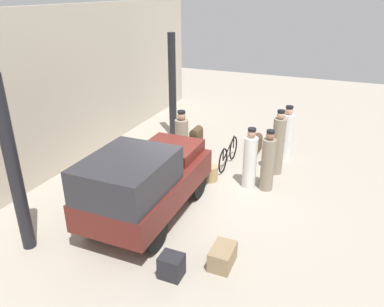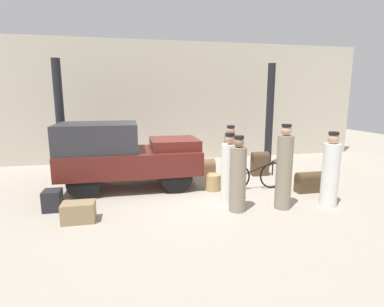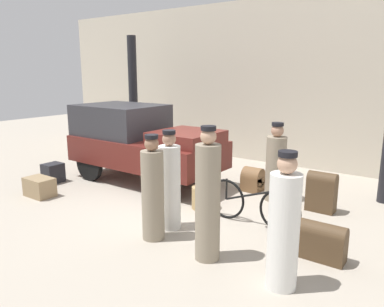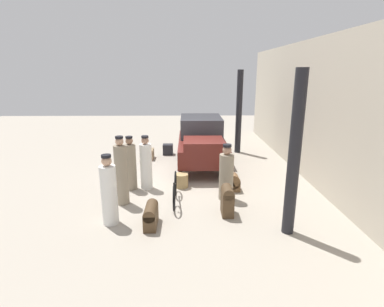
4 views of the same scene
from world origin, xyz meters
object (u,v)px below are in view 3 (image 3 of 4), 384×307
object	(u,v)px
porter_with_bicycle	(153,192)
suitcase_black_upright	(253,180)
conductor_in_dark_uniform	(208,199)
suitcase_tan_flat	(322,190)
wicker_basket	(203,198)
bicycle	(252,204)
porter_standing_middle	(284,227)
trunk_wicker_pale	(319,240)
porter_lifting_near_truck	(170,184)
trunk_large_brown	(53,173)
trunk_umber_medium	(40,187)
porter_carrying_trunk	(276,166)
truck	(140,140)

from	to	relation	value
porter_with_bicycle	suitcase_black_upright	size ratio (longest dim) A/B	3.17
conductor_in_dark_uniform	suitcase_tan_flat	distance (m)	2.89
wicker_basket	bicycle	bearing A→B (deg)	-8.16
porter_standing_middle	suitcase_black_upright	xyz separation A→B (m)	(-2.00, 3.19, -0.53)
trunk_wicker_pale	suitcase_tan_flat	size ratio (longest dim) A/B	0.96
suitcase_black_upright	conductor_in_dark_uniform	bearing A→B (deg)	-74.22
wicker_basket	porter_standing_middle	size ratio (longest dim) A/B	0.25
porter_standing_middle	porter_lifting_near_truck	world-z (taller)	porter_standing_middle
wicker_basket	suitcase_black_upright	xyz separation A→B (m)	(0.27, 1.55, 0.03)
porter_standing_middle	suitcase_tan_flat	xyz separation A→B (m)	(-0.40, 2.82, -0.37)
porter_with_bicycle	suitcase_black_upright	bearing A→B (deg)	87.01
porter_standing_middle	trunk_large_brown	distance (m)	6.20
bicycle	trunk_umber_medium	size ratio (longest dim) A/B	2.74
wicker_basket	porter_lifting_near_truck	distance (m)	1.20
porter_carrying_trunk	porter_lifting_near_truck	size ratio (longest dim) A/B	0.96
truck	trunk_umber_medium	bearing A→B (deg)	-111.91
bicycle	porter_standing_middle	bearing A→B (deg)	-51.94
suitcase_tan_flat	trunk_umber_medium	world-z (taller)	suitcase_tan_flat
trunk_wicker_pale	suitcase_tan_flat	xyz separation A→B (m)	(-0.55, 1.85, 0.12)
bicycle	porter_with_bicycle	size ratio (longest dim) A/B	1.04
trunk_wicker_pale	suitcase_black_upright	size ratio (longest dim) A/B	1.39
wicker_basket	trunk_wicker_pale	distance (m)	2.51
trunk_umber_medium	suitcase_black_upright	bearing A→B (deg)	40.77
trunk_wicker_pale	suitcase_black_upright	world-z (taller)	trunk_wicker_pale
bicycle	porter_carrying_trunk	bearing A→B (deg)	98.41
porter_standing_middle	bicycle	bearing A→B (deg)	128.06
porter_with_bicycle	trunk_umber_medium	xyz separation A→B (m)	(-3.28, 0.11, -0.56)
porter_standing_middle	trunk_large_brown	bearing A→B (deg)	170.84
bicycle	porter_with_bicycle	world-z (taller)	porter_with_bicycle
porter_with_bicycle	trunk_umber_medium	size ratio (longest dim) A/B	2.62
truck	bicycle	xyz separation A→B (m)	(3.42, -0.89, -0.60)
wicker_basket	conductor_in_dark_uniform	world-z (taller)	conductor_in_dark_uniform
porter_carrying_trunk	suitcase_black_upright	world-z (taller)	porter_carrying_trunk
porter_standing_middle	suitcase_black_upright	size ratio (longest dim) A/B	3.25
conductor_in_dark_uniform	suitcase_tan_flat	bearing A→B (deg)	75.46
truck	porter_lifting_near_truck	size ratio (longest dim) A/B	2.21
suitcase_tan_flat	trunk_umber_medium	bearing A→B (deg)	-152.72
porter_with_bicycle	porter_carrying_trunk	bearing A→B (deg)	74.13
porter_with_bicycle	trunk_wicker_pale	xyz separation A→B (m)	(2.31, 0.86, -0.48)
suitcase_tan_flat	conductor_in_dark_uniform	bearing A→B (deg)	-104.54
porter_standing_middle	conductor_in_dark_uniform	distance (m)	1.12
suitcase_tan_flat	suitcase_black_upright	world-z (taller)	suitcase_tan_flat
porter_lifting_near_truck	bicycle	bearing A→B (deg)	40.88
bicycle	trunk_wicker_pale	distance (m)	1.40
porter_carrying_trunk	porter_with_bicycle	xyz separation A→B (m)	(-0.79, -2.80, 0.04)
suitcase_black_upright	wicker_basket	bearing A→B (deg)	-100.04
conductor_in_dark_uniform	trunk_umber_medium	distance (m)	4.38
truck	porter_lifting_near_truck	world-z (taller)	truck
porter_carrying_trunk	trunk_umber_medium	world-z (taller)	porter_carrying_trunk
porter_carrying_trunk	porter_with_bicycle	size ratio (longest dim) A/B	0.96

